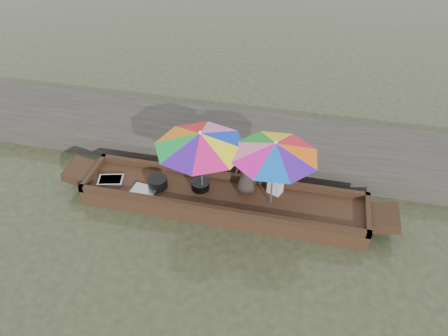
% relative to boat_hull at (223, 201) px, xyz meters
% --- Properties ---
extents(water, '(80.00, 80.00, 0.00)m').
position_rel_boat_hull_xyz_m(water, '(0.00, 0.00, -0.17)').
color(water, '#2D3120').
rests_on(water, ground).
extents(dock, '(22.00, 2.20, 0.50)m').
position_rel_boat_hull_xyz_m(dock, '(0.00, 2.20, 0.08)').
color(dock, '#2D2B26').
rests_on(dock, ground).
extents(boat_hull, '(6.03, 1.20, 0.35)m').
position_rel_boat_hull_xyz_m(boat_hull, '(0.00, 0.00, 0.00)').
color(boat_hull, '#351F12').
rests_on(boat_hull, water).
extents(cooking_pot, '(0.42, 0.42, 0.22)m').
position_rel_boat_hull_xyz_m(cooking_pot, '(-1.43, -0.05, 0.29)').
color(cooking_pot, black).
rests_on(cooking_pot, boat_hull).
extents(tray_crayfish, '(0.61, 0.49, 0.09)m').
position_rel_boat_hull_xyz_m(tray_crayfish, '(-2.48, -0.15, 0.22)').
color(tray_crayfish, silver).
rests_on(tray_crayfish, boat_hull).
extents(tray_scallop, '(0.57, 0.43, 0.06)m').
position_rel_boat_hull_xyz_m(tray_scallop, '(-1.66, -0.29, 0.21)').
color(tray_scallop, silver).
rests_on(tray_scallop, boat_hull).
extents(charcoal_grill, '(0.38, 0.38, 0.18)m').
position_rel_boat_hull_xyz_m(charcoal_grill, '(-0.52, 0.09, 0.26)').
color(charcoal_grill, black).
rests_on(charcoal_grill, boat_hull).
extents(supply_bag, '(0.34, 0.31, 0.26)m').
position_rel_boat_hull_xyz_m(supply_bag, '(1.06, 0.34, 0.30)').
color(supply_bag, silver).
rests_on(supply_bag, boat_hull).
extents(vendor, '(0.57, 0.42, 1.06)m').
position_rel_boat_hull_xyz_m(vendor, '(0.44, 0.24, 0.70)').
color(vendor, '#2C2421').
rests_on(vendor, boat_hull).
extents(umbrella_bow, '(2.04, 2.04, 1.55)m').
position_rel_boat_hull_xyz_m(umbrella_bow, '(-0.45, 0.00, 0.95)').
color(umbrella_bow, '#0C36D8').
rests_on(umbrella_bow, boat_hull).
extents(umbrella_stern, '(2.19, 2.19, 1.55)m').
position_rel_boat_hull_xyz_m(umbrella_stern, '(1.01, 0.00, 0.95)').
color(umbrella_stern, '#FF5F0C').
rests_on(umbrella_stern, boat_hull).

